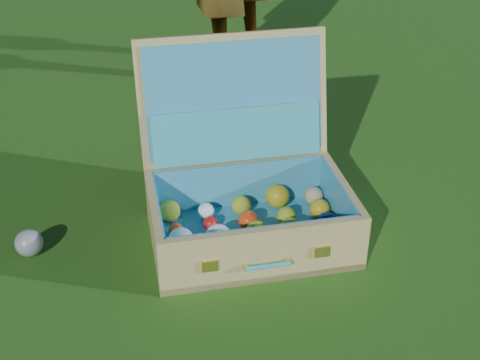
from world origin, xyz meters
name	(u,v)px	position (x,y,z in m)	size (l,w,h in m)	color
ground	(211,216)	(0.00, 0.00, 0.00)	(60.00, 60.00, 0.00)	#215114
stray_ball	(29,243)	(-0.49, 0.03, 0.04)	(0.07, 0.07, 0.07)	teal
suitcase	(246,183)	(0.07, -0.09, 0.14)	(0.60, 0.56, 0.48)	tan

